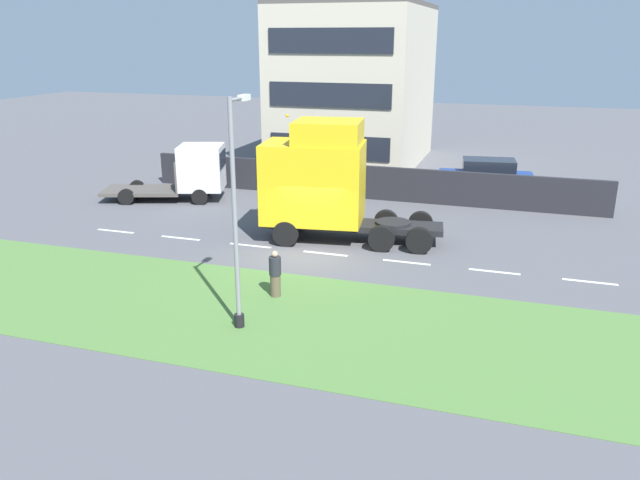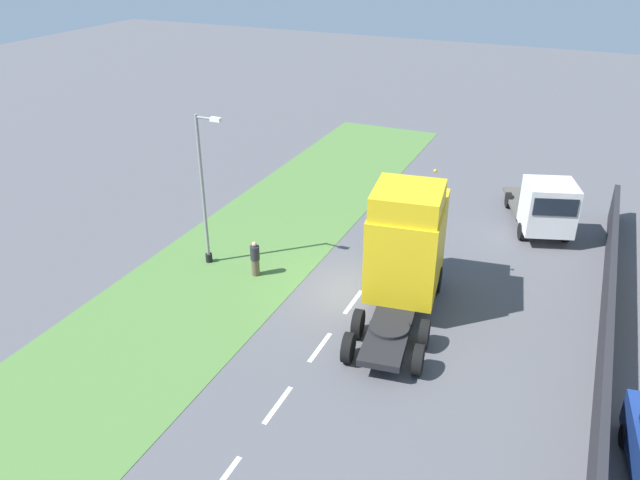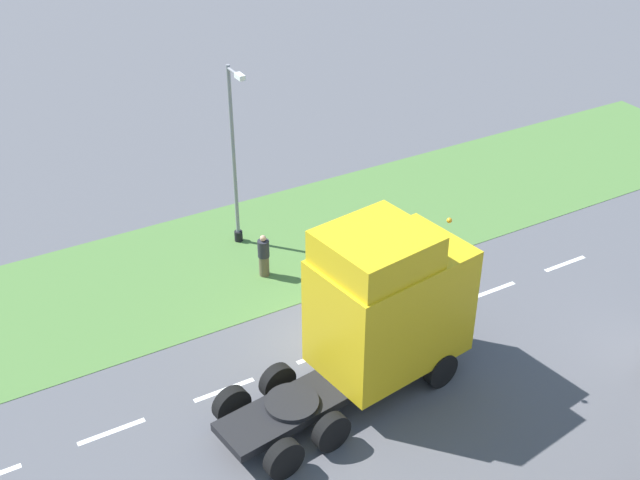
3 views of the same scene
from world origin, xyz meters
TOP-DOWN VIEW (x-y plane):
  - ground_plane at (0.00, 0.00)m, footprint 120.00×120.00m
  - grass_verge at (-6.00, 0.00)m, footprint 7.00×44.00m
  - lane_markings at (0.00, -0.70)m, footprint 0.16×21.00m
  - lorry_cab at (1.75, 0.10)m, footprint 3.56×7.59m
  - lamp_post at (-6.85, -0.25)m, footprint 1.27×0.29m
  - pedestrian at (-4.52, -0.42)m, footprint 0.39×0.39m

SIDE VIEW (x-z plane):
  - ground_plane at x=0.00m, z-range 0.00..0.00m
  - lane_markings at x=0.00m, z-range 0.00..0.00m
  - grass_verge at x=-6.00m, z-range 0.00..0.01m
  - pedestrian at x=-4.52m, z-range -0.02..1.54m
  - lorry_cab at x=1.75m, z-range -0.05..5.01m
  - lamp_post at x=-6.85m, z-range -0.21..6.38m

